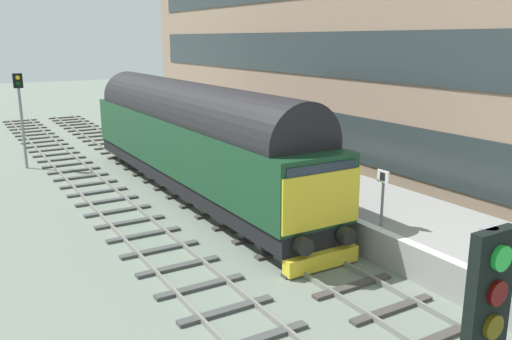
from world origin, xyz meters
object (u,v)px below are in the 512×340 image
at_px(signal_post_mid, 21,110).
at_px(platform_number_sign, 383,189).
at_px(waiting_passenger, 254,132).
at_px(diesel_locomotive, 191,136).

relative_size(signal_post_mid, platform_number_sign, 2.84).
bearing_deg(platform_number_sign, signal_post_mid, 112.86).
relative_size(platform_number_sign, waiting_passenger, 1.02).
xyz_separation_m(diesel_locomotive, platform_number_sign, (2.03, -9.04, -0.35)).
bearing_deg(waiting_passenger, diesel_locomotive, 120.22).
relative_size(diesel_locomotive, waiting_passenger, 10.98).
bearing_deg(signal_post_mid, waiting_passenger, -35.27).
bearing_deg(signal_post_mid, diesel_locomotive, -57.66).
bearing_deg(diesel_locomotive, platform_number_sign, -77.36).
relative_size(diesel_locomotive, platform_number_sign, 10.79).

